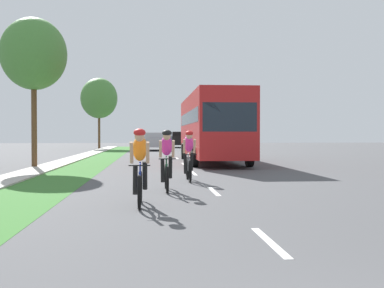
{
  "coord_description": "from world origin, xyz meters",
  "views": [
    {
      "loc": [
        -1.6,
        -1.76,
        1.46
      ],
      "look_at": [
        0.5,
        22.06,
        0.98
      ],
      "focal_mm": 43.45,
      "sensor_mm": 36.0,
      "label": 1
    }
  ],
  "objects_px": {
    "cyclist_distant": "(189,155)",
    "bus_red": "(211,125)",
    "suv_black": "(180,139)",
    "cyclist_trailing": "(167,160)",
    "street_tree_near": "(34,54)",
    "sedan_blue": "(151,140)",
    "cyclist_lead": "(140,166)",
    "pickup_silver": "(155,141)",
    "street_tree_far": "(99,98)"
  },
  "relations": [
    {
      "from": "sedan_blue",
      "to": "cyclist_lead",
      "type": "bearing_deg",
      "value": -90.24
    },
    {
      "from": "suv_black",
      "to": "street_tree_far",
      "type": "distance_m",
      "value": 10.5
    },
    {
      "from": "cyclist_lead",
      "to": "street_tree_far",
      "type": "xyz_separation_m",
      "value": [
        -5.12,
        39.15,
        4.4
      ]
    },
    {
      "from": "street_tree_far",
      "to": "cyclist_lead",
      "type": "bearing_deg",
      "value": -82.55
    },
    {
      "from": "pickup_silver",
      "to": "suv_black",
      "type": "distance_m",
      "value": 10.09
    },
    {
      "from": "cyclist_distant",
      "to": "suv_black",
      "type": "height_order",
      "value": "suv_black"
    },
    {
      "from": "street_tree_far",
      "to": "cyclist_trailing",
      "type": "bearing_deg",
      "value": -81.12
    },
    {
      "from": "sedan_blue",
      "to": "street_tree_far",
      "type": "distance_m",
      "value": 16.89
    },
    {
      "from": "cyclist_trailing",
      "to": "street_tree_near",
      "type": "relative_size",
      "value": 0.26
    },
    {
      "from": "cyclist_distant",
      "to": "bus_red",
      "type": "bearing_deg",
      "value": 78.55
    },
    {
      "from": "cyclist_lead",
      "to": "street_tree_far",
      "type": "distance_m",
      "value": 39.73
    },
    {
      "from": "bus_red",
      "to": "pickup_silver",
      "type": "distance_m",
      "value": 18.97
    },
    {
      "from": "bus_red",
      "to": "sedan_blue",
      "type": "distance_m",
      "value": 39.67
    },
    {
      "from": "pickup_silver",
      "to": "bus_red",
      "type": "bearing_deg",
      "value": -81.32
    },
    {
      "from": "cyclist_trailing",
      "to": "street_tree_near",
      "type": "xyz_separation_m",
      "value": [
        -5.55,
        9.14,
        4.18
      ]
    },
    {
      "from": "cyclist_distant",
      "to": "bus_red",
      "type": "height_order",
      "value": "bus_red"
    },
    {
      "from": "suv_black",
      "to": "sedan_blue",
      "type": "bearing_deg",
      "value": 106.3
    },
    {
      "from": "suv_black",
      "to": "street_tree_near",
      "type": "distance_m",
      "value": 33.19
    },
    {
      "from": "pickup_silver",
      "to": "street_tree_near",
      "type": "distance_m",
      "value": 23.24
    },
    {
      "from": "pickup_silver",
      "to": "street_tree_far",
      "type": "bearing_deg",
      "value": 136.49
    },
    {
      "from": "pickup_silver",
      "to": "suv_black",
      "type": "xyz_separation_m",
      "value": [
        2.91,
        9.66,
        0.12
      ]
    },
    {
      "from": "suv_black",
      "to": "street_tree_near",
      "type": "xyz_separation_m",
      "value": [
        -8.41,
        -31.85,
        4.05
      ]
    },
    {
      "from": "bus_red",
      "to": "cyclist_trailing",
      "type": "bearing_deg",
      "value": -102.57
    },
    {
      "from": "cyclist_trailing",
      "to": "bus_red",
      "type": "bearing_deg",
      "value": 77.43
    },
    {
      "from": "pickup_silver",
      "to": "street_tree_near",
      "type": "relative_size",
      "value": 0.77
    },
    {
      "from": "bus_red",
      "to": "suv_black",
      "type": "xyz_separation_m",
      "value": [
        0.05,
        28.39,
        -1.03
      ]
    },
    {
      "from": "bus_red",
      "to": "pickup_silver",
      "type": "height_order",
      "value": "bus_red"
    },
    {
      "from": "suv_black",
      "to": "sedan_blue",
      "type": "height_order",
      "value": "suv_black"
    },
    {
      "from": "cyclist_trailing",
      "to": "bus_red",
      "type": "distance_m",
      "value": 12.97
    },
    {
      "from": "cyclist_distant",
      "to": "sedan_blue",
      "type": "relative_size",
      "value": 0.4
    },
    {
      "from": "cyclist_lead",
      "to": "cyclist_trailing",
      "type": "distance_m",
      "value": 2.49
    },
    {
      "from": "cyclist_trailing",
      "to": "sedan_blue",
      "type": "xyz_separation_m",
      "value": [
        -0.4,
        52.13,
        -0.04
      ]
    },
    {
      "from": "cyclist_distant",
      "to": "street_tree_near",
      "type": "relative_size",
      "value": 0.26
    },
    {
      "from": "cyclist_lead",
      "to": "sedan_blue",
      "type": "relative_size",
      "value": 0.4
    },
    {
      "from": "cyclist_lead",
      "to": "sedan_blue",
      "type": "height_order",
      "value": "cyclist_lead"
    },
    {
      "from": "cyclist_lead",
      "to": "pickup_silver",
      "type": "height_order",
      "value": "pickup_silver"
    },
    {
      "from": "cyclist_trailing",
      "to": "street_tree_near",
      "type": "distance_m",
      "value": 11.48
    },
    {
      "from": "cyclist_trailing",
      "to": "pickup_silver",
      "type": "bearing_deg",
      "value": 90.09
    },
    {
      "from": "cyclist_distant",
      "to": "suv_black",
      "type": "bearing_deg",
      "value": 86.9
    },
    {
      "from": "street_tree_near",
      "to": "cyclist_lead",
      "type": "bearing_deg",
      "value": -66.94
    },
    {
      "from": "cyclist_lead",
      "to": "cyclist_distant",
      "type": "distance_m",
      "value": 5.17
    },
    {
      "from": "cyclist_distant",
      "to": "sedan_blue",
      "type": "height_order",
      "value": "cyclist_distant"
    },
    {
      "from": "cyclist_lead",
      "to": "sedan_blue",
      "type": "bearing_deg",
      "value": 89.76
    },
    {
      "from": "bus_red",
      "to": "street_tree_near",
      "type": "xyz_separation_m",
      "value": [
        -8.36,
        -3.46,
        3.01
      ]
    },
    {
      "from": "cyclist_lead",
      "to": "bus_red",
      "type": "height_order",
      "value": "bus_red"
    },
    {
      "from": "cyclist_lead",
      "to": "pickup_silver",
      "type": "xyz_separation_m",
      "value": [
        0.58,
        33.75,
        0.02
      ]
    },
    {
      "from": "cyclist_trailing",
      "to": "bus_red",
      "type": "height_order",
      "value": "bus_red"
    },
    {
      "from": "suv_black",
      "to": "bus_red",
      "type": "bearing_deg",
      "value": -90.1
    },
    {
      "from": "cyclist_trailing",
      "to": "pickup_silver",
      "type": "height_order",
      "value": "pickup_silver"
    },
    {
      "from": "cyclist_trailing",
      "to": "cyclist_distant",
      "type": "bearing_deg",
      "value": 73.12
    }
  ]
}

